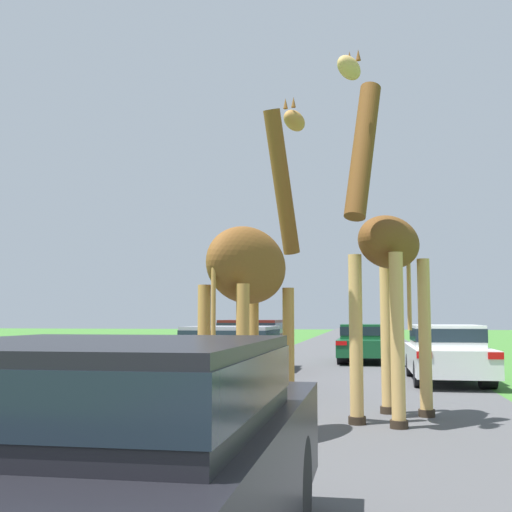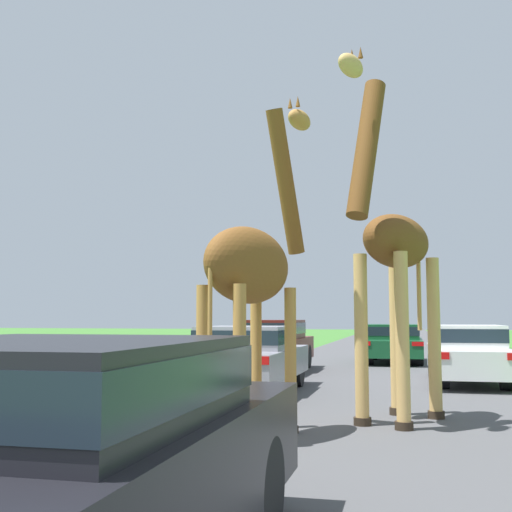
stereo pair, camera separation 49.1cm
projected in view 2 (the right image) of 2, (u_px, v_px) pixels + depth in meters
name	position (u px, v px, depth m)	size (l,w,h in m)	color
road	(380.00, 351.00, 28.62)	(6.51, 120.00, 0.00)	#4C4C4F
giraffe_near_road	(253.00, 267.00, 8.37)	(1.25, 2.57, 4.80)	#B77F3D
giraffe_companion	(393.00, 252.00, 9.46)	(1.44, 2.54, 5.22)	tan
car_lead_maroon	(39.00, 466.00, 3.27)	(1.90, 4.64, 1.41)	black
car_queue_right	(273.00, 344.00, 18.26)	(1.79, 3.99, 1.44)	#561914
car_queue_left	(393.00, 342.00, 21.61)	(1.93, 4.37, 1.28)	#144C28
car_far_ahead	(468.00, 352.00, 14.87)	(1.71, 4.49, 1.34)	silver
car_verge_right	(246.00, 356.00, 13.08)	(1.89, 4.39, 1.34)	gray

